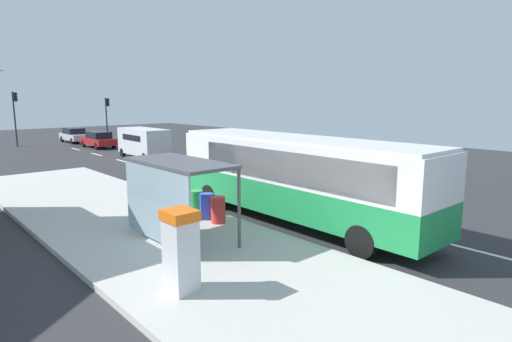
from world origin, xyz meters
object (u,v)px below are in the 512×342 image
traffic_light_far_side (15,110)px  bus_shelter (171,181)px  bus (296,174)px  sedan_near (75,135)px  sedan_far (98,139)px  ticket_machine (181,250)px  recycling_bin_red (218,210)px  white_van (144,141)px  recycling_bin_green (196,203)px  traffic_light_near_side (107,112)px  recycling_bin_blue (207,206)px

traffic_light_far_side → bus_shelter: size_ratio=1.31×
bus → sedan_near: size_ratio=2.50×
sedan_far → ticket_machine: ticket_machine is taller
sedan_near → recycling_bin_red: 34.53m
white_van → sedan_far: white_van is taller
bus → bus_shelter: bus is taller
recycling_bin_green → traffic_light_far_side: bearing=88.1°
white_van → traffic_light_near_side: traffic_light_near_side is taller
ticket_machine → traffic_light_near_side: traffic_light_near_side is taller
bus → sedan_near: 35.59m
sedan_far → ticket_machine: (-10.40, -31.32, 0.38)m
recycling_bin_green → bus_shelter: bearing=-138.4°
sedan_far → ticket_machine: size_ratio=2.30×
sedan_far → traffic_light_far_side: (-5.40, 6.13, 2.67)m
recycling_bin_blue → sedan_near: bearing=78.9°
ticket_machine → bus_shelter: size_ratio=0.48×
sedan_near → recycling_bin_blue: size_ratio=4.65×
ticket_machine → recycling_bin_blue: ticket_machine is taller
sedan_far → traffic_light_near_side: traffic_light_near_side is taller
bus → recycling_bin_blue: (-2.49, 2.14, -1.19)m
ticket_machine → traffic_light_near_side: size_ratio=0.41×
bus → recycling_bin_green: (-2.49, 2.84, -1.19)m
bus → white_van: bus is taller
recycling_bin_red → bus: bearing=-30.0°
sedan_far → ticket_machine: bearing=-108.4°
traffic_light_near_side → bus_shelter: (-11.92, -33.40, -1.03)m
white_van → recycling_bin_red: bearing=-109.4°
recycling_bin_red → recycling_bin_green: same height
traffic_light_far_side → sedan_far: bearing=-48.6°
bus_shelter → recycling_bin_red: bearing=14.3°
sedan_near → recycling_bin_red: size_ratio=4.65×
sedan_far → bus_shelter: 29.42m
white_van → recycling_bin_blue: white_van is taller
bus → traffic_light_far_side: size_ratio=2.11×
bus_shelter → sedan_far: bearing=72.8°
ticket_machine → traffic_light_far_side: traffic_light_far_side is taller
recycling_bin_red → bus_shelter: (-2.21, -0.56, 1.44)m
sedan_far → bus_shelter: bus_shelter is taller
bus → traffic_light_near_side: 35.04m
sedan_far → recycling_bin_green: 26.90m
recycling_bin_blue → bus_shelter: size_ratio=0.24×
traffic_light_far_side → recycling_bin_green: bearing=-91.9°
recycling_bin_red → traffic_light_near_side: traffic_light_near_side is taller
sedan_far → traffic_light_far_side: traffic_light_far_side is taller
sedan_near → traffic_light_far_side: (-5.40, -0.28, 2.67)m
traffic_light_near_side → ticket_machine: bearing=-110.4°
recycling_bin_red → white_van: bearing=70.6°
white_van → traffic_light_far_side: traffic_light_far_side is taller
white_van → recycling_bin_green: (-6.40, -16.75, -0.69)m
bus → recycling_bin_red: size_ratio=11.62×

